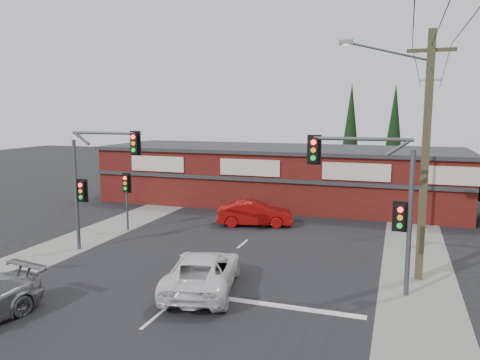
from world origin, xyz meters
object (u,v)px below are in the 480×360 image
(red_sedan, at_px, (255,213))
(white_suv, at_px, (203,271))
(shop_building, at_px, (279,175))
(utility_pole, at_px, (422,149))

(red_sedan, bearing_deg, white_suv, 170.27)
(white_suv, bearing_deg, shop_building, -97.61)
(white_suv, distance_m, red_sedan, 10.58)
(shop_building, bearing_deg, white_suv, -85.11)
(red_sedan, xyz_separation_m, utility_pole, (8.94, -6.58, 4.65))
(red_sedan, bearing_deg, shop_building, -12.55)
(white_suv, height_order, shop_building, shop_building)
(red_sedan, xyz_separation_m, shop_building, (-0.42, 7.42, 1.39))
(shop_building, relative_size, utility_pole, 2.73)
(white_suv, height_order, utility_pole, utility_pole)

